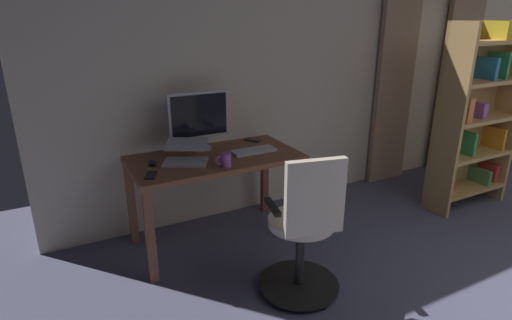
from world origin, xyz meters
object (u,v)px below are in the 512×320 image
Objects in this scene: computer_mouse at (152,163)px; cell_phone_face_up at (151,175)px; bookshelf at (474,117)px; office_chair at (305,233)px; computer_monitor at (199,117)px; mug_tea at (225,160)px; cell_phone_by_monitor at (252,140)px; computer_keyboard at (254,151)px; laptop at (186,155)px; desk at (215,168)px.

computer_mouse is 0.69× the size of cell_phone_face_up.
office_chair is at bearing 12.27° from bookshelf.
computer_mouse is 0.22m from cell_phone_face_up.
computer_monitor reaches higher than cell_phone_face_up.
computer_monitor reaches higher than mug_tea.
bookshelf is (-2.51, 0.68, -0.13)m from computer_monitor.
cell_phone_by_monitor is at bearing 91.62° from office_chair.
office_chair is at bearing 84.39° from computer_keyboard.
computer_monitor reaches higher than cell_phone_by_monitor.
computer_monitor is 1.20× the size of laptop.
bookshelf is (-2.72, 0.43, 0.09)m from laptop.
computer_monitor is 0.56m from computer_mouse.
office_chair is 1.23m from cell_phone_by_monitor.
computer_mouse is at bearing 24.15° from computer_monitor.
computer_monitor is (0.26, -1.17, 0.55)m from office_chair.
computer_mouse is at bearing -5.77° from computer_keyboard.
office_chair is at bearing 47.19° from cell_phone_by_monitor.
laptop is at bearing -128.69° from cell_phone_face_up.
laptop is 4.24× the size of computer_mouse.
mug_tea is (0.48, 0.49, 0.05)m from cell_phone_by_monitor.
cell_phone_by_monitor is (-0.14, -0.29, -0.01)m from computer_keyboard.
cell_phone_face_up is at bearing 55.13° from laptop.
laptop reaches higher than computer_mouse.
desk is at bearing -10.25° from bookshelf.
computer_monitor reaches higher than desk.
laptop is at bearing -47.82° from mug_tea.
bookshelf is (-2.50, 0.19, 0.08)m from mug_tea.
office_chair is 0.58× the size of bookshelf.
office_chair is at bearing 159.83° from cell_phone_face_up.
computer_monitor is (0.03, -0.23, 0.37)m from desk.
mug_tea is (0.02, 0.26, 0.16)m from desk.
computer_mouse is 0.97m from cell_phone_by_monitor.
desk is at bearing -148.36° from laptop.
office_chair is 7.15× the size of cell_phone_face_up.
desk is 0.59m from cell_phone_face_up.
cell_phone_face_up is (0.52, 0.41, -0.26)m from computer_monitor.
laptop is 0.35m from cell_phone_face_up.
cell_phone_by_monitor is at bearing -132.45° from laptop.
laptop is 2.94× the size of cell_phone_by_monitor.
computer_mouse is at bearing 139.23° from office_chair.
desk is at bearing -9.70° from computer_keyboard.
bookshelf is (-3.03, 0.27, 0.13)m from cell_phone_face_up.
computer_mouse reaches higher than cell_phone_by_monitor.
computer_keyboard is 0.56m from laptop.
laptop is at bearing 3.90° from desk.
computer_mouse is (0.81, -0.08, 0.01)m from computer_keyboard.
desk is 0.30m from mug_tea.
computer_monitor is at bearing 115.22° from office_chair.
computer_monitor is 2.61m from bookshelf.
mug_tea is 0.07× the size of bookshelf.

